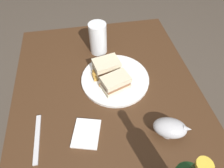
% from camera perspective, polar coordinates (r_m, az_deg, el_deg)
% --- Properties ---
extents(ground_plane, '(6.00, 6.00, 0.00)m').
position_cam_1_polar(ground_plane, '(1.42, -0.59, -20.90)').
color(ground_plane, '#4C4238').
extents(dining_table, '(1.02, 0.76, 0.71)m').
position_cam_1_polar(dining_table, '(1.08, -0.75, -15.01)').
color(dining_table, '#422816').
rests_on(dining_table, ground).
extents(plate, '(0.29, 0.29, 0.01)m').
position_cam_1_polar(plate, '(0.83, 0.95, 1.54)').
color(plate, white).
rests_on(plate, dining_table).
extents(sandwich_half_left, '(0.10, 0.12, 0.06)m').
position_cam_1_polar(sandwich_half_left, '(0.83, -1.64, 5.20)').
color(sandwich_half_left, beige).
rests_on(sandwich_half_left, plate).
extents(sandwich_half_right, '(0.10, 0.12, 0.06)m').
position_cam_1_polar(sandwich_half_right, '(0.76, 1.04, 0.33)').
color(sandwich_half_right, beige).
rests_on(sandwich_half_right, plate).
extents(potato_wedge_front, '(0.05, 0.05, 0.02)m').
position_cam_1_polar(potato_wedge_front, '(0.79, -2.17, 0.50)').
color(potato_wedge_front, '#AD702D').
rests_on(potato_wedge_front, plate).
extents(potato_wedge_middle, '(0.04, 0.05, 0.02)m').
position_cam_1_polar(potato_wedge_middle, '(0.82, -2.56, 3.13)').
color(potato_wedge_middle, '#B77F33').
rests_on(potato_wedge_middle, plate).
extents(potato_wedge_back, '(0.04, 0.05, 0.02)m').
position_cam_1_polar(potato_wedge_back, '(0.81, -1.79, 2.16)').
color(potato_wedge_back, '#B77F33').
rests_on(potato_wedge_back, plate).
extents(potato_wedge_left_edge, '(0.04, 0.03, 0.02)m').
position_cam_1_polar(potato_wedge_left_edge, '(0.82, -4.86, 2.18)').
color(potato_wedge_left_edge, gold).
rests_on(potato_wedge_left_edge, plate).
extents(potato_wedge_right_edge, '(0.06, 0.05, 0.02)m').
position_cam_1_polar(potato_wedge_right_edge, '(0.83, -4.01, 3.03)').
color(potato_wedge_right_edge, '#B77F33').
rests_on(potato_wedge_right_edge, plate).
extents(pint_glass, '(0.08, 0.08, 0.15)m').
position_cam_1_polar(pint_glass, '(0.93, -4.38, 12.77)').
color(pint_glass, white).
rests_on(pint_glass, dining_table).
extents(gravy_boat, '(0.11, 0.13, 0.07)m').
position_cam_1_polar(gravy_boat, '(0.69, 16.85, -12.31)').
color(gravy_boat, '#B7B7BC').
rests_on(gravy_boat, dining_table).
extents(napkin, '(0.13, 0.12, 0.01)m').
position_cam_1_polar(napkin, '(0.70, -7.58, -14.25)').
color(napkin, white).
rests_on(napkin, dining_table).
extents(fork, '(0.18, 0.02, 0.01)m').
position_cam_1_polar(fork, '(0.73, -21.23, -14.77)').
color(fork, silver).
rests_on(fork, dining_table).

